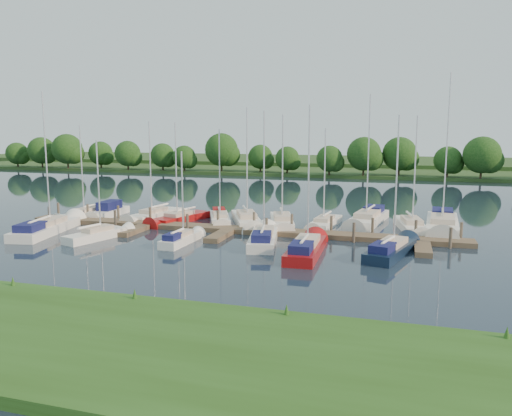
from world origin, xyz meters
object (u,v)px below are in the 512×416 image
(dock, at_px, (228,231))
(sailboat_n_0, at_px, (86,215))
(sailboat_n_5, at_px, (247,222))
(sailboat_s_2, at_px, (181,240))
(motorboat, at_px, (109,213))

(dock, relative_size, sailboat_n_0, 4.13)
(dock, relative_size, sailboat_n_5, 3.52)
(sailboat_n_0, xyz_separation_m, sailboat_n_5, (16.97, 1.07, 0.01))
(sailboat_n_0, height_order, sailboat_s_2, sailboat_n_0)
(dock, height_order, sailboat_s_2, sailboat_s_2)
(motorboat, height_order, sailboat_n_5, sailboat_n_5)
(sailboat_n_0, height_order, motorboat, sailboat_n_0)
(dock, relative_size, motorboat, 6.44)
(motorboat, xyz_separation_m, sailboat_s_2, (12.68, -9.46, -0.07))
(dock, xyz_separation_m, motorboat, (-14.86, 4.55, 0.19))
(dock, distance_m, sailboat_n_0, 16.95)
(sailboat_n_0, bearing_deg, motorboat, -138.08)
(dock, bearing_deg, sailboat_n_0, 169.19)
(sailboat_s_2, bearing_deg, dock, 68.01)
(sailboat_n_0, distance_m, sailboat_n_5, 17.00)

